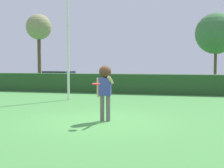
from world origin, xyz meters
TOP-DOWN VIEW (x-y plane):
  - ground_plane at (0.00, 0.00)m, footprint 60.00×60.00m
  - person at (0.15, -0.02)m, footprint 0.58×0.77m
  - frisbee at (0.07, -0.81)m, footprint 0.24×0.24m
  - lamppost at (-3.08, 5.07)m, footprint 0.24×0.24m
  - hedge_row at (0.00, 9.19)m, footprint 22.44×0.90m
  - parked_car_blue at (-7.07, 13.25)m, footprint 4.47×2.58m
  - willow_tree at (5.55, 18.88)m, footprint 3.65×3.65m
  - bare_elm_tree at (-10.41, 16.53)m, footprint 2.35×2.35m

SIDE VIEW (x-z plane):
  - ground_plane at x=0.00m, z-range 0.00..0.00m
  - hedge_row at x=0.00m, z-range 0.00..1.21m
  - parked_car_blue at x=-7.07m, z-range 0.06..1.31m
  - person at x=0.15m, z-range 0.30..2.12m
  - frisbee at x=0.07m, z-range 1.26..1.30m
  - lamppost at x=-3.08m, z-range 0.32..7.25m
  - willow_tree at x=5.55m, z-range 1.33..7.68m
  - bare_elm_tree at x=-10.41m, z-range 1.93..8.35m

